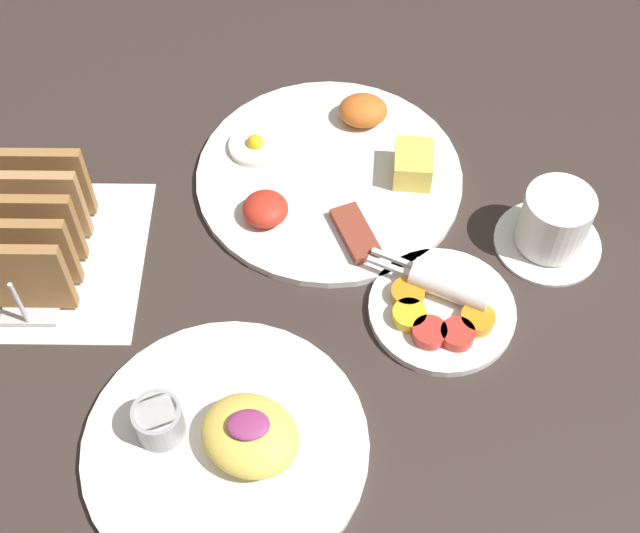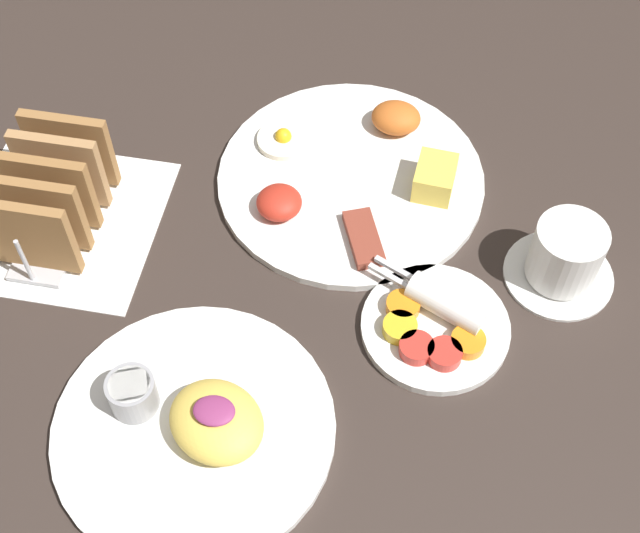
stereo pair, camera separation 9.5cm
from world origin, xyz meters
TOP-DOWN VIEW (x-y plane):
  - ground_plane at (0.00, 0.00)m, footprint 3.00×3.00m
  - napkin_flat at (-0.23, 0.05)m, footprint 0.22×0.22m
  - plate_breakfast at (0.09, 0.18)m, footprint 0.31×0.31m
  - plate_condiments at (0.20, -0.01)m, footprint 0.16×0.16m
  - plate_foreground at (-0.01, -0.17)m, footprint 0.28×0.28m
  - toast_rack at (-0.23, 0.05)m, footprint 0.10×0.18m
  - coffee_cup at (0.33, 0.08)m, footprint 0.12×0.12m

SIDE VIEW (x-z plane):
  - ground_plane at x=0.00m, z-range 0.00..0.00m
  - napkin_flat at x=-0.23m, z-range 0.00..0.00m
  - plate_breakfast at x=0.09m, z-range -0.01..0.03m
  - plate_condiments at x=0.20m, z-range -0.01..0.03m
  - plate_foreground at x=-0.01m, z-range -0.01..0.04m
  - coffee_cup at x=0.33m, z-range 0.00..0.08m
  - toast_rack at x=-0.23m, z-range 0.00..0.10m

